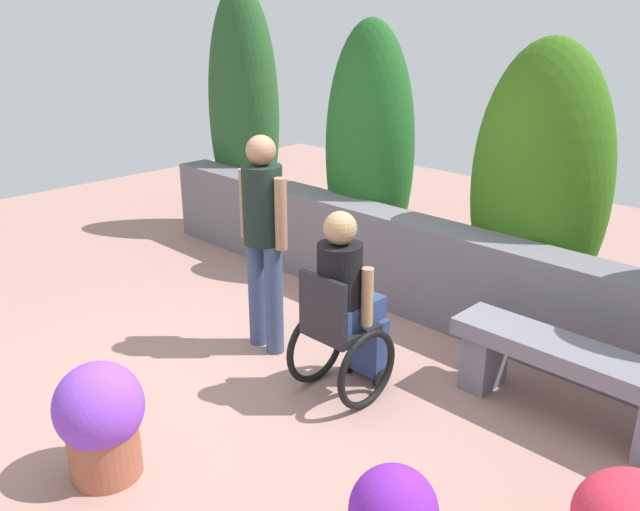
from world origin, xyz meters
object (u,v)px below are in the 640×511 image
(stone_bench, at_px, (568,371))
(person_standing_companion, at_px, (263,231))
(person_in_wheelchair, at_px, (345,311))
(flower_pot_purple_near, at_px, (101,419))

(stone_bench, xyz_separation_m, person_standing_companion, (-2.12, -0.71, 0.62))
(stone_bench, xyz_separation_m, person_in_wheelchair, (-1.25, -0.75, 0.26))
(stone_bench, bearing_deg, flower_pot_purple_near, -118.66)
(person_standing_companion, bearing_deg, stone_bench, 34.83)
(person_in_wheelchair, bearing_deg, person_standing_companion, 171.52)
(stone_bench, height_order, person_in_wheelchair, person_in_wheelchair)
(person_standing_companion, bearing_deg, flower_pot_purple_near, -56.81)
(person_in_wheelchair, height_order, flower_pot_purple_near, person_in_wheelchair)
(stone_bench, distance_m, flower_pot_purple_near, 2.87)
(person_in_wheelchair, distance_m, flower_pot_purple_near, 1.68)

